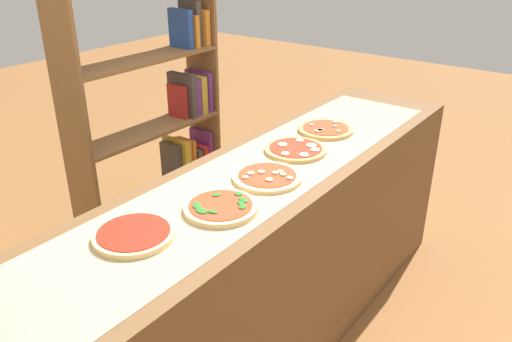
{
  "coord_description": "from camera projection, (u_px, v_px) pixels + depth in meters",
  "views": [
    {
      "loc": [
        -1.45,
        -1.08,
        1.77
      ],
      "look_at": [
        0.0,
        0.0,
        0.91
      ],
      "focal_mm": 36.18,
      "sensor_mm": 36.0,
      "label": 1
    }
  ],
  "objects": [
    {
      "name": "pizza_mushroom_4",
      "position": [
        326.0,
        129.0,
        2.44
      ],
      "size": [
        0.26,
        0.26,
        0.03
      ],
      "color": "tan",
      "rests_on": "parchment_paper"
    },
    {
      "name": "parchment_paper",
      "position": [
        256.0,
        175.0,
        2.01
      ],
      "size": [
        2.3,
        0.46,
        0.0
      ],
      "primitive_type": "cube",
      "color": "tan",
      "rests_on": "counter"
    },
    {
      "name": "pizza_spinach_1",
      "position": [
        221.0,
        207.0,
        1.75
      ],
      "size": [
        0.26,
        0.26,
        0.03
      ],
      "color": "#E5C17F",
      "rests_on": "parchment_paper"
    },
    {
      "name": "pizza_mozzarella_3",
      "position": [
        296.0,
        149.0,
        2.22
      ],
      "size": [
        0.27,
        0.27,
        0.02
      ],
      "color": "tan",
      "rests_on": "parchment_paper"
    },
    {
      "name": "pizza_plain_0",
      "position": [
        134.0,
        234.0,
        1.6
      ],
      "size": [
        0.26,
        0.26,
        0.02
      ],
      "color": "#E5C17F",
      "rests_on": "parchment_paper"
    },
    {
      "name": "pizza_mushroom_2",
      "position": [
        267.0,
        177.0,
        1.97
      ],
      "size": [
        0.27,
        0.27,
        0.02
      ],
      "color": "#E5C17F",
      "rests_on": "parchment_paper"
    },
    {
      "name": "bookshelf",
      "position": [
        167.0,
        129.0,
        2.9
      ],
      "size": [
        0.91,
        0.24,
        1.55
      ],
      "color": "brown",
      "rests_on": "ground_plane"
    },
    {
      "name": "counter",
      "position": [
        256.0,
        270.0,
        2.2
      ],
      "size": [
        2.66,
        0.58,
        0.89
      ],
      "primitive_type": "cube",
      "color": "brown",
      "rests_on": "ground_plane"
    }
  ]
}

